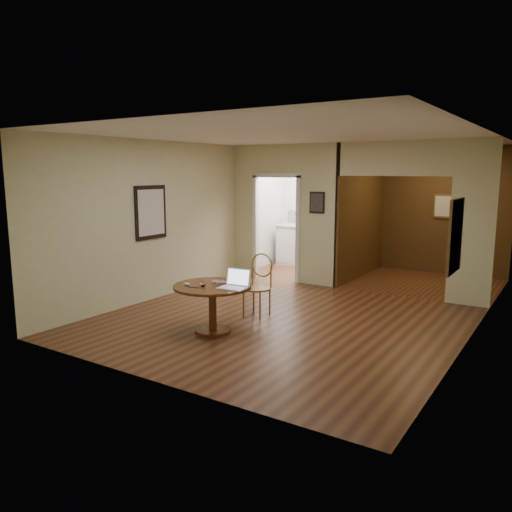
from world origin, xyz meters
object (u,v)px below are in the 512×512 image
Objects in this scene: dining_table at (213,297)px; chair at (259,282)px; open_laptop at (235,283)px; closed_laptop at (222,283)px.

chair is at bearing 84.68° from dining_table.
dining_table is at bearing -179.90° from open_laptop.
open_laptop is (0.26, -0.99, 0.20)m from chair.
chair is (0.10, 1.02, 0.04)m from dining_table.
open_laptop is at bearing -76.78° from chair.
open_laptop reaches higher than closed_laptop.
chair is at bearing 73.50° from closed_laptop.
chair reaches higher than dining_table.
chair is 0.91m from closed_laptop.
dining_table is 0.23m from closed_laptop.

